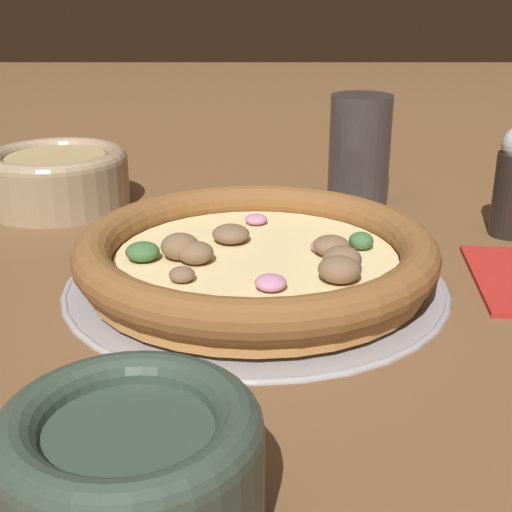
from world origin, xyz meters
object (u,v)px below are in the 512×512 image
Objects in this scene: bowl_near at (58,176)px; drinking_cup at (360,150)px; pizza at (256,254)px; pizza_tray at (256,281)px; bowl_far at (130,471)px.

bowl_near is 1.28× the size of drinking_cup.
bowl_near is (-0.20, 0.20, 0.01)m from pizza.
pizza_tray is 1.07× the size of pizza.
pizza_tray is 0.27m from bowl_far.
bowl_far is at bearing -100.80° from pizza.
drinking_cup is at bearing 63.72° from pizza.
bowl_far is 0.50m from drinking_cup.
pizza is at bearing -72.96° from pizza_tray.
bowl_far reaches higher than pizza_tray.
drinking_cup is (0.15, 0.47, 0.02)m from bowl_far.
drinking_cup reaches higher than pizza_tray.
bowl_far is at bearing -108.05° from drinking_cup.
bowl_near reaches higher than pizza.
bowl_far is (-0.05, -0.26, 0.03)m from pizza_tray.
pizza is at bearing -44.75° from bowl_near.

